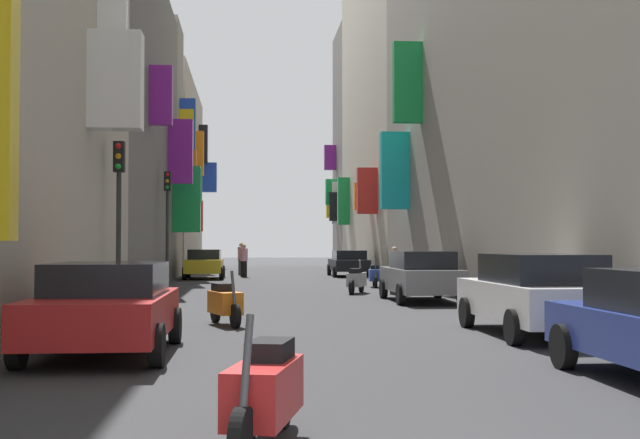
{
  "coord_description": "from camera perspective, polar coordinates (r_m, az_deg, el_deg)",
  "views": [
    {
      "loc": [
        -1.45,
        -2.83,
        1.65
      ],
      "look_at": [
        1.83,
        34.85,
        2.81
      ],
      "focal_mm": 45.99,
      "sensor_mm": 36.0,
      "label": 1
    }
  ],
  "objects": [
    {
      "name": "parked_car_red",
      "position": [
        12.78,
        -14.66,
        -5.83
      ],
      "size": [
        2.01,
        4.09,
        1.38
      ],
      "color": "#B21E1E",
      "rests_on": "ground"
    },
    {
      "name": "building_left_mid_b",
      "position": [
        43.32,
        -13.63,
        4.76
      ],
      "size": [
        6.89,
        3.81,
        13.04
      ],
      "color": "gray",
      "rests_on": "ground"
    },
    {
      "name": "scooter_red",
      "position": [
        6.83,
        -3.87,
        -11.8
      ],
      "size": [
        0.71,
        1.94,
        1.13
      ],
      "color": "red",
      "rests_on": "ground"
    },
    {
      "name": "building_left_mid_a",
      "position": [
        33.57,
        -16.25,
        6.2
      ],
      "size": [
        7.33,
        16.12,
        12.52
      ],
      "color": "slate",
      "rests_on": "ground"
    },
    {
      "name": "parked_car_white",
      "position": [
        15.44,
        14.86,
        -4.94
      ],
      "size": [
        1.97,
        4.42,
        1.48
      ],
      "color": "white",
      "rests_on": "ground"
    },
    {
      "name": "building_right_mid_b",
      "position": [
        48.74,
        6.34,
        8.25
      ],
      "size": [
        7.01,
        18.48,
        20.23
      ],
      "color": "#BCB29E",
      "rests_on": "ground"
    },
    {
      "name": "scooter_silver",
      "position": [
        27.69,
        2.56,
        -4.21
      ],
      "size": [
        0.82,
        1.84,
        1.13
      ],
      "color": "#ADADB2",
      "rests_on": "ground"
    },
    {
      "name": "traffic_light_far_corner",
      "position": [
        32.62,
        -10.58,
        0.75
      ],
      "size": [
        0.26,
        0.34,
        4.51
      ],
      "color": "#2D2D2D",
      "rests_on": "ground"
    },
    {
      "name": "pedestrian_near_right",
      "position": [
        44.34,
        -5.5,
        -2.74
      ],
      "size": [
        0.49,
        0.49,
        1.75
      ],
      "color": "#3D3D3D",
      "rests_on": "ground"
    },
    {
      "name": "traffic_light_near_corner",
      "position": [
        20.59,
        -13.82,
        1.63
      ],
      "size": [
        0.26,
        0.34,
        4.17
      ],
      "color": "#2D2D2D",
      "rests_on": "ground"
    },
    {
      "name": "scooter_orange",
      "position": [
        16.95,
        -6.64,
        -5.77
      ],
      "size": [
        0.77,
        1.81,
        1.13
      ],
      "color": "orange",
      "rests_on": "ground"
    },
    {
      "name": "pedestrian_crossing",
      "position": [
        27.21,
        5.21,
        -3.58
      ],
      "size": [
        0.48,
        0.48,
        1.58
      ],
      "color": "#383838",
      "rests_on": "ground"
    },
    {
      "name": "building_right_mid_c",
      "position": [
        60.71,
        4.01,
        4.9
      ],
      "size": [
        7.03,
        6.53,
        17.4
      ],
      "color": "slate",
      "rests_on": "ground"
    },
    {
      "name": "parked_car_grey",
      "position": [
        23.95,
        7.02,
        -3.85
      ],
      "size": [
        1.87,
        4.33,
        1.46
      ],
      "color": "slate",
      "rests_on": "ground"
    },
    {
      "name": "building_left_far",
      "position": [
        54.79,
        -11.83,
        2.91
      ],
      "size": [
        7.21,
        17.24,
        12.14
      ],
      "color": "#B2A899",
      "rests_on": "ground"
    },
    {
      "name": "pedestrian_near_left",
      "position": [
        41.51,
        -5.32,
        -2.87
      ],
      "size": [
        0.44,
        0.44,
        1.68
      ],
      "color": "black",
      "rests_on": "ground"
    },
    {
      "name": "ground_plane",
      "position": [
        32.91,
        -2.45,
        -4.63
      ],
      "size": [
        140.0,
        140.0,
        0.0
      ],
      "primitive_type": "plane",
      "color": "#2D2D30"
    },
    {
      "name": "scooter_blue",
      "position": [
        31.87,
        3.84,
        -3.89
      ],
      "size": [
        0.54,
        1.79,
        1.13
      ],
      "color": "#2D4CAD",
      "rests_on": "ground"
    },
    {
      "name": "parked_car_yellow",
      "position": [
        40.04,
        -8.04,
        -3.03
      ],
      "size": [
        1.89,
        4.19,
        1.41
      ],
      "color": "gold",
      "rests_on": "ground"
    },
    {
      "name": "parked_car_black",
      "position": [
        42.55,
        2.01,
        -3.0
      ],
      "size": [
        1.93,
        4.25,
        1.35
      ],
      "color": "black",
      "rests_on": "ground"
    }
  ]
}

